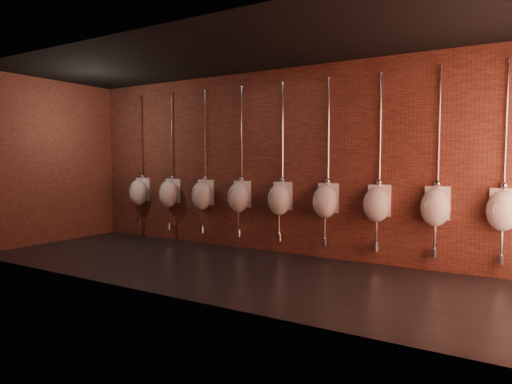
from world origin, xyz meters
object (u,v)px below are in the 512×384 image
Objects in this scene: urinal_0 at (139,192)px; urinal_1 at (169,193)px; urinal_6 at (377,204)px; urinal_8 at (503,210)px; urinal_3 at (239,197)px; urinal_2 at (202,195)px; urinal_5 at (325,201)px; urinal_4 at (280,199)px; urinal_7 at (436,207)px.

urinal_1 is (0.85, 0.00, 0.00)m from urinal_0.
urinal_0 is 5.08m from urinal_6.
urinal_3 is at bearing 180.00° from urinal_8.
urinal_2 is at bearing 0.00° from urinal_1.
urinal_0 is 1.00× the size of urinal_5.
urinal_2 is 2.54m from urinal_5.
urinal_8 is (5.08, 0.00, 0.00)m from urinal_2.
urinal_4 is (2.54, 0.00, 0.00)m from urinal_1.
urinal_2 is 1.00× the size of urinal_8.
urinal_0 is at bearing 180.00° from urinal_3.
urinal_1 is at bearing 180.00° from urinal_2.
urinal_8 is at bearing 0.00° from urinal_6.
urinal_2 is at bearing 180.00° from urinal_7.
urinal_5 and urinal_7 have the same top height.
urinal_0 is at bearing 180.00° from urinal_1.
urinal_0 and urinal_2 have the same top height.
urinal_5 is 1.00× the size of urinal_6.
urinal_6 is at bearing 0.00° from urinal_4.
urinal_6 and urinal_7 have the same top height.
urinal_3 is 1.00× the size of urinal_8.
urinal_6 is 1.69m from urinal_8.
urinal_2 is at bearing 180.00° from urinal_5.
urinal_3 and urinal_4 have the same top height.
urinal_3 and urinal_8 have the same top height.
urinal_0 is 1.00× the size of urinal_1.
urinal_0 is 1.00× the size of urinal_7.
urinal_3 is 1.00× the size of urinal_7.
urinal_1 is 1.00× the size of urinal_5.
urinal_2 is 1.00× the size of urinal_3.
urinal_7 is at bearing 0.00° from urinal_1.
urinal_1 is 5.08m from urinal_7.
urinal_7 is at bearing 180.00° from urinal_8.
urinal_4 is (0.85, 0.00, 0.00)m from urinal_3.
urinal_1 is 1.69m from urinal_3.
urinal_2 is (1.69, 0.00, 0.00)m from urinal_0.
urinal_7 is (2.54, 0.00, 0.00)m from urinal_4.
urinal_5 is at bearing 0.00° from urinal_4.
urinal_4 is at bearing 0.00° from urinal_2.
urinal_7 is at bearing 0.00° from urinal_2.
urinal_7 is (4.24, 0.00, 0.00)m from urinal_2.
urinal_4 is 1.00× the size of urinal_8.
urinal_2 and urinal_7 have the same top height.
urinal_1 is 5.93m from urinal_8.
urinal_1 is 1.00× the size of urinal_7.
urinal_2 and urinal_6 have the same top height.
urinal_2 is 1.00× the size of urinal_5.
urinal_8 is at bearing 0.00° from urinal_4.
urinal_0 is 1.69m from urinal_2.
urinal_8 is at bearing 0.00° from urinal_0.
urinal_4 is (3.39, 0.00, 0.00)m from urinal_0.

